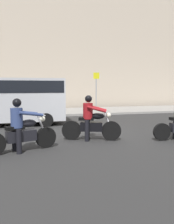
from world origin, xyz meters
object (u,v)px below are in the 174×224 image
motorcycle_with_rider_crimson (91,122)px  parked_van_silver (13,98)px  motorcycle_with_rider_denim_blue (21,130)px  street_sign_post (96,88)px

motorcycle_with_rider_crimson → parked_van_silver: size_ratio=0.41×
motorcycle_with_rider_crimson → motorcycle_with_rider_denim_blue: bearing=-159.2°
motorcycle_with_rider_crimson → street_sign_post: bearing=71.2°
motorcycle_with_rider_crimson → motorcycle_with_rider_denim_blue: (-2.37, -0.90, -0.01)m
motorcycle_with_rider_crimson → street_sign_post: street_sign_post is taller
parked_van_silver → street_sign_post: bearing=37.9°
parked_van_silver → street_sign_post: 7.17m
motorcycle_with_rider_denim_blue → street_sign_post: 10.90m
motorcycle_with_rider_crimson → motorcycle_with_rider_denim_blue: size_ratio=0.95×
parked_van_silver → motorcycle_with_rider_crimson: bearing=-56.8°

